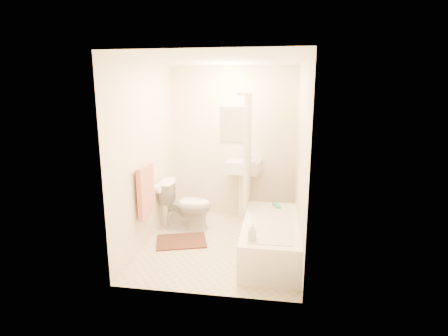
# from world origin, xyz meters

# --- Properties ---
(floor) EXTENTS (2.40, 2.40, 0.00)m
(floor) POSITION_xyz_m (0.00, 0.00, 0.00)
(floor) COLOR beige
(floor) RESTS_ON ground
(ceiling) EXTENTS (2.40, 2.40, 0.00)m
(ceiling) POSITION_xyz_m (0.00, 0.00, 2.40)
(ceiling) COLOR white
(ceiling) RESTS_ON ground
(wall_back) EXTENTS (2.00, 0.02, 2.40)m
(wall_back) POSITION_xyz_m (0.00, 1.20, 1.20)
(wall_back) COLOR beige
(wall_back) RESTS_ON ground
(wall_left) EXTENTS (0.02, 2.40, 2.40)m
(wall_left) POSITION_xyz_m (-1.00, 0.00, 1.20)
(wall_left) COLOR beige
(wall_left) RESTS_ON ground
(wall_right) EXTENTS (0.02, 2.40, 2.40)m
(wall_right) POSITION_xyz_m (1.00, 0.00, 1.20)
(wall_right) COLOR beige
(wall_right) RESTS_ON ground
(mirror) EXTENTS (0.40, 0.03, 0.55)m
(mirror) POSITION_xyz_m (0.00, 1.18, 1.50)
(mirror) COLOR white
(mirror) RESTS_ON wall_back
(curtain_rod) EXTENTS (0.03, 1.70, 0.03)m
(curtain_rod) POSITION_xyz_m (0.30, 0.10, 2.00)
(curtain_rod) COLOR silver
(curtain_rod) RESTS_ON wall_back
(shower_curtain) EXTENTS (0.04, 0.80, 1.55)m
(shower_curtain) POSITION_xyz_m (0.30, 0.50, 1.22)
(shower_curtain) COLOR silver
(shower_curtain) RESTS_ON curtain_rod
(towel_bar) EXTENTS (0.02, 0.60, 0.02)m
(towel_bar) POSITION_xyz_m (-0.96, -0.25, 1.10)
(towel_bar) COLOR silver
(towel_bar) RESTS_ON wall_left
(towel) EXTENTS (0.06, 0.45, 0.66)m
(towel) POSITION_xyz_m (-0.93, -0.25, 0.78)
(towel) COLOR #CC7266
(towel) RESTS_ON towel_bar
(toilet_paper) EXTENTS (0.11, 0.12, 0.12)m
(toilet_paper) POSITION_xyz_m (-0.93, 0.12, 0.70)
(toilet_paper) COLOR white
(toilet_paper) RESTS_ON wall_left
(toilet) EXTENTS (0.76, 0.44, 0.73)m
(toilet) POSITION_xyz_m (-0.60, 0.47, 0.37)
(toilet) COLOR white
(toilet) RESTS_ON floor
(sink) EXTENTS (0.58, 0.49, 1.03)m
(sink) POSITION_xyz_m (0.19, 1.06, 0.51)
(sink) COLOR silver
(sink) RESTS_ON floor
(bathtub) EXTENTS (0.68, 1.55, 0.44)m
(bathtub) POSITION_xyz_m (0.66, -0.20, 0.22)
(bathtub) COLOR white
(bathtub) RESTS_ON floor
(bath_mat) EXTENTS (0.78, 0.67, 0.02)m
(bath_mat) POSITION_xyz_m (-0.55, -0.02, 0.01)
(bath_mat) COLOR #522A22
(bath_mat) RESTS_ON floor
(soap_bottle) EXTENTS (0.09, 0.09, 0.19)m
(soap_bottle) POSITION_xyz_m (0.47, -0.78, 0.53)
(soap_bottle) COLOR white
(soap_bottle) RESTS_ON bathtub
(scrub_brush) EXTENTS (0.12, 0.21, 0.04)m
(scrub_brush) POSITION_xyz_m (0.73, 0.37, 0.46)
(scrub_brush) COLOR #38BC7C
(scrub_brush) RESTS_ON bathtub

